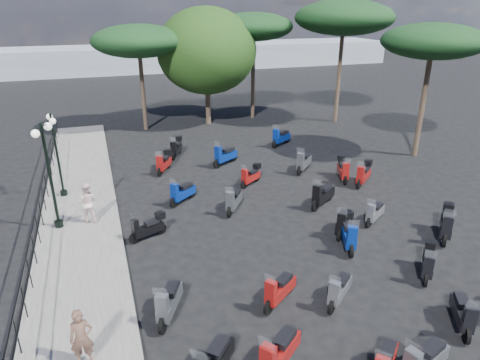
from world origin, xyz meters
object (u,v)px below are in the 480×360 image
object	(u,v)px
scooter_13	(339,290)
scooter_14	(322,195)
scooter_18	(344,223)
scooter_19	(348,233)
broadleaf_tree	(207,51)
pine_2	(139,41)
pedestrian_far	(87,202)
woman	(82,338)
scooter_10	(251,176)
scooter_3	(148,228)
pine_3	(433,42)
scooter_27	(303,162)
scooter_15	(225,156)
scooter_21	(281,138)
scooter_26	(364,174)
pine_1	(344,18)
scooter_25	(374,213)
scooter_20	(343,170)
lamp_post_1	(49,170)
scooter_8	(279,290)
pine_0	(254,27)
scooter_2	(169,303)
scooter_5	(164,163)
scooter_9	(234,201)
scooter_16	(463,314)
scooter_17	(428,263)
scooter_0	(279,354)
lamp_post_2	(56,150)

from	to	relation	value
scooter_13	scooter_14	world-z (taller)	scooter_14
scooter_18	scooter_19	world-z (taller)	scooter_19
broadleaf_tree	pine_2	size ratio (longest dim) A/B	1.15
pedestrian_far	scooter_18	size ratio (longest dim) A/B	1.19
woman	scooter_10	bearing A→B (deg)	51.00
scooter_3	pine_3	world-z (taller)	pine_3
scooter_18	scooter_27	bearing A→B (deg)	-57.34
scooter_3	scooter_14	distance (m)	7.39
scooter_15	scooter_21	world-z (taller)	scooter_15
pedestrian_far	scooter_26	distance (m)	12.44
pine_1	scooter_25	bearing A→B (deg)	-115.13
woman	scooter_20	size ratio (longest dim) A/B	0.91
pedestrian_far	scooter_20	xyz separation A→B (m)	(11.81, 0.81, -0.45)
scooter_26	scooter_27	distance (m)	3.13
scooter_21	lamp_post_1	bearing A→B (deg)	86.52
scooter_3	scooter_10	world-z (taller)	same
scooter_8	pine_2	distance (m)	20.62
scooter_21	scooter_26	world-z (taller)	scooter_21
pine_0	scooter_10	bearing A→B (deg)	-110.87
broadleaf_tree	lamp_post_1	bearing A→B (deg)	-125.36
scooter_15	scooter_26	size ratio (longest dim) A/B	1.16
scooter_26	scooter_10	bearing A→B (deg)	31.89
woman	scooter_2	distance (m)	2.49
scooter_5	pine_3	world-z (taller)	pine_3
lamp_post_1	scooter_21	xyz separation A→B (m)	(12.27, 6.88, -1.96)
scooter_20	pine_2	xyz separation A→B (m)	(-7.94, 12.28, 5.29)
scooter_14	scooter_21	xyz separation A→B (m)	(1.75, 8.28, 0.00)
pine_0	pine_1	size ratio (longest dim) A/B	0.90
scooter_14	broadleaf_tree	xyz separation A→B (m)	(-1.04, 14.76, 4.52)
woman	pine_1	xyz separation A→B (m)	(17.54, 18.31, 6.23)
pedestrian_far	pine_0	size ratio (longest dim) A/B	0.22
pedestrian_far	scooter_20	size ratio (longest dim) A/B	0.99
scooter_9	scooter_25	bearing A→B (deg)	-174.84
scooter_16	pine_2	size ratio (longest dim) A/B	0.21
scooter_8	scooter_19	world-z (taller)	scooter_19
scooter_5	scooter_19	bearing A→B (deg)	148.36
scooter_8	scooter_10	bearing A→B (deg)	-51.07
scooter_21	pine_0	world-z (taller)	pine_0
pedestrian_far	scooter_17	distance (m)	12.30
scooter_0	scooter_2	distance (m)	3.40
scooter_19	scooter_14	bearing A→B (deg)	-80.60
scooter_15	scooter_27	bearing A→B (deg)	-154.79
scooter_25	scooter_0	bearing A→B (deg)	97.11
scooter_2	pine_3	bearing A→B (deg)	-123.11
broadleaf_tree	pine_2	xyz separation A→B (m)	(-4.49, -0.18, 0.78)
pedestrian_far	scooter_16	bearing A→B (deg)	151.94
scooter_10	scooter_17	distance (m)	9.14
lamp_post_1	scooter_0	bearing A→B (deg)	-38.24
lamp_post_2	pine_3	distance (m)	19.12
scooter_8	scooter_17	bearing A→B (deg)	-129.18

